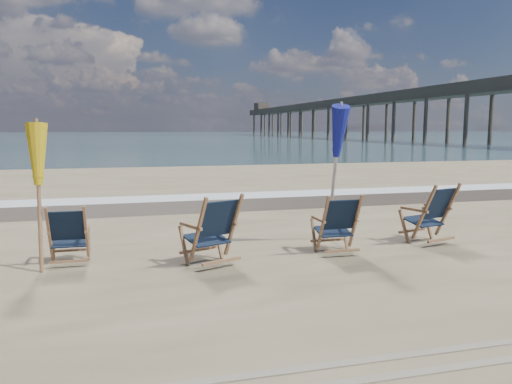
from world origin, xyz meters
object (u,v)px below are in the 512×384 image
at_px(beach_chair_2, 356,224).
at_px(beach_chair_3, 448,212).
at_px(beach_chair_0, 86,235).
at_px(fishing_pier, 360,112).
at_px(umbrella_blue, 335,133).
at_px(umbrella_yellow, 37,162).
at_px(beach_chair_1, 234,228).

xyz_separation_m(beach_chair_2, beach_chair_3, (1.90, 0.33, 0.04)).
bearing_deg(beach_chair_0, fishing_pier, -118.42).
xyz_separation_m(beach_chair_2, umbrella_blue, (-0.05, 0.77, 1.39)).
xyz_separation_m(beach_chair_0, umbrella_blue, (3.98, 0.32, 1.43)).
xyz_separation_m(beach_chair_0, beach_chair_3, (5.92, -0.12, 0.08)).
bearing_deg(fishing_pier, beach_chair_0, -119.34).
height_order(beach_chair_0, umbrella_blue, umbrella_blue).
bearing_deg(umbrella_yellow, beach_chair_2, -4.20).
height_order(beach_chair_1, beach_chair_2, beach_chair_1).
bearing_deg(beach_chair_2, beach_chair_3, -169.69).
height_order(umbrella_yellow, fishing_pier, fishing_pier).
height_order(beach_chair_2, fishing_pier, fishing_pier).
height_order(beach_chair_0, beach_chair_2, beach_chair_2).
distance_m(beach_chair_2, fishing_pier, 81.67).
xyz_separation_m(beach_chair_2, umbrella_yellow, (-4.61, 0.34, 1.03)).
bearing_deg(beach_chair_2, beach_chair_0, -5.90).
bearing_deg(umbrella_blue, umbrella_yellow, -174.62).
xyz_separation_m(beach_chair_3, umbrella_blue, (-1.94, 0.44, 1.35)).
bearing_deg(beach_chair_3, umbrella_yellow, -15.64).
relative_size(beach_chair_2, umbrella_yellow, 0.48).
distance_m(umbrella_blue, fishing_pier, 80.94).
height_order(beach_chair_2, beach_chair_3, beach_chair_3).
xyz_separation_m(beach_chair_1, beach_chair_2, (1.96, 0.04, -0.04)).
xyz_separation_m(beach_chair_1, fishing_pier, (38.63, 72.89, 4.12)).
relative_size(beach_chair_0, umbrella_yellow, 0.44).
bearing_deg(umbrella_blue, beach_chair_1, -157.12).
distance_m(beach_chair_2, umbrella_blue, 1.59).
bearing_deg(beach_chair_1, umbrella_yellow, -30.19).
bearing_deg(beach_chair_0, beach_chair_3, 179.77).
relative_size(beach_chair_1, umbrella_blue, 0.44).
distance_m(beach_chair_0, umbrella_yellow, 1.22).
bearing_deg(umbrella_yellow, fishing_pier, 60.35).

